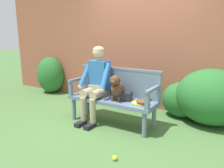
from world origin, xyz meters
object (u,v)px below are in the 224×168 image
sports_bag (123,96)px  tennis_racket (142,102)px  baseball_glove (143,102)px  dog_on_bench (117,87)px  person_seated (97,81)px  tennis_ball (115,158)px  garden_bench (112,102)px

sports_bag → tennis_racket: bearing=-0.1°
baseball_glove → sports_bag: sports_bag is taller
dog_on_bench → person_seated: bearing=174.2°
tennis_racket → person_seated: bearing=-177.6°
tennis_ball → garden_bench: bearing=123.1°
dog_on_bench → tennis_racket: bearing=10.7°
person_seated → tennis_racket: (0.85, 0.03, -0.26)m
tennis_racket → sports_bag: (-0.34, 0.00, 0.06)m
garden_bench → tennis_ball: (0.63, -0.97, -0.36)m
baseball_glove → sports_bag: bearing=169.1°
person_seated → baseball_glove: (0.90, -0.03, -0.23)m
garden_bench → tennis_racket: (0.54, 0.02, 0.07)m
baseball_glove → tennis_racket: bearing=125.4°
dog_on_bench → tennis_ball: dog_on_bench is taller
tennis_racket → sports_bag: size_ratio=2.06×
dog_on_bench → tennis_racket: (0.41, 0.08, -0.21)m
garden_bench → tennis_ball: garden_bench is taller
person_seated → tennis_racket: bearing=2.4°
dog_on_bench → tennis_racket: 0.47m
person_seated → baseball_glove: size_ratio=6.03×
tennis_racket → baseball_glove: baseball_glove is taller
dog_on_bench → tennis_ball: 1.22m
person_seated → sports_bag: size_ratio=4.74×
tennis_racket → tennis_ball: bearing=-84.7°
person_seated → tennis_racket: size_ratio=2.30×
dog_on_bench → tennis_ball: bearing=-60.9°
dog_on_bench → baseball_glove: bearing=1.1°
garden_bench → tennis_ball: bearing=-56.9°
garden_bench → tennis_racket: 0.55m
tennis_racket → sports_bag: bearing=179.9°
person_seated → sports_bag: 0.55m
tennis_ball → sports_bag: bearing=113.5°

